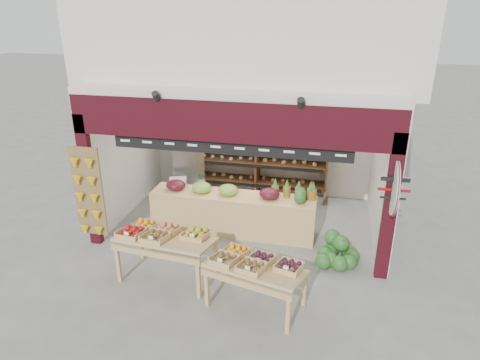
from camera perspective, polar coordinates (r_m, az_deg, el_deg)
name	(u,v)px	position (r m, az deg, el deg)	size (l,w,h in m)	color
ground	(241,231)	(9.13, 0.15, -6.85)	(60.00, 60.00, 0.00)	slate
shop_structure	(258,32)	(9.56, 2.35, 19.15)	(6.36, 5.12, 5.40)	silver
banana_board	(88,194)	(8.63, -19.62, -1.79)	(0.60, 0.15, 1.80)	olive
gift_sign	(394,188)	(7.25, 19.86, -0.98)	(0.04, 0.93, 0.92)	silver
back_shelving	(258,147)	(10.36, 2.38, 4.38)	(3.41, 0.56, 2.07)	brown
refrigerator	(190,157)	(10.82, -6.69, 3.08)	(0.71, 0.71, 1.82)	silver
cardboard_stack	(187,194)	(10.30, -7.02, -1.92)	(1.06, 0.87, 0.68)	beige
mid_counter	(233,212)	(8.91, -0.99, -4.23)	(3.40, 0.68, 1.07)	tan
display_table_left	(161,235)	(7.51, -10.46, -7.29)	(1.67, 1.03, 1.02)	tan
display_table_right	(253,264)	(6.74, 1.80, -11.18)	(1.64, 1.17, 0.96)	tan
watermelon_pile	(337,254)	(8.19, 12.84, -9.57)	(0.80, 0.75, 0.57)	#194717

